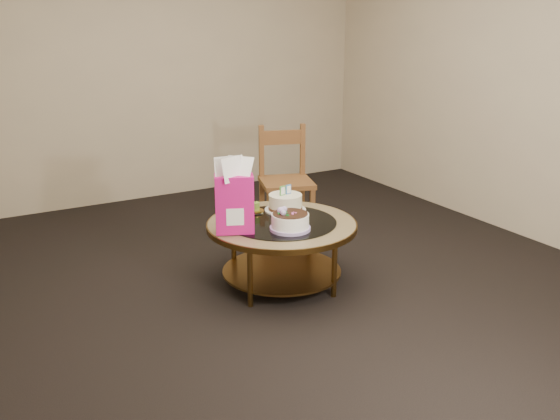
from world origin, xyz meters
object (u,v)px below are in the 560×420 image
decorated_cake (290,222)px  gift_bag (234,196)px  dining_chair (286,180)px  cream_cake (285,203)px  coffee_table (282,233)px

decorated_cake → gift_bag: bearing=156.4°
decorated_cake → dining_chair: dining_chair is taller
cream_cake → dining_chair: bearing=49.2°
gift_bag → dining_chair: (0.92, 0.94, -0.24)m
decorated_cake → dining_chair: 1.24m
gift_bag → cream_cake: bearing=46.6°
gift_bag → dining_chair: gift_bag is taller
dining_chair → coffee_table: bearing=-103.5°
decorated_cake → dining_chair: bearing=61.2°
coffee_table → cream_cake: bearing=54.1°
coffee_table → dining_chair: dining_chair is taller
coffee_table → cream_cake: cream_cake is taller
coffee_table → decorated_cake: 0.22m
coffee_table → dining_chair: 1.07m
dining_chair → cream_cake: bearing=-102.2°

